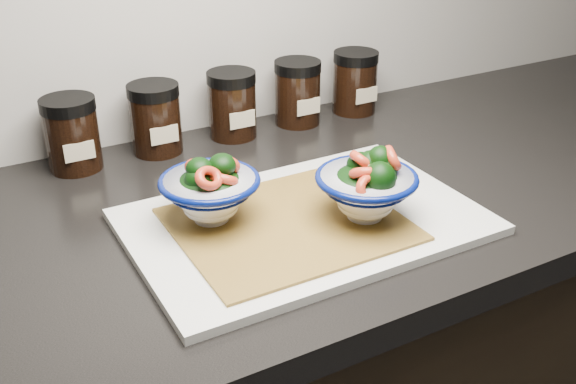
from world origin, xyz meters
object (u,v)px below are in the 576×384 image
spice_jar_a (72,134)px  spice_jar_e (355,82)px  spice_jar_b (155,119)px  bowl_right (367,187)px  spice_jar_d (298,92)px  spice_jar_c (232,104)px  bowl_left (210,191)px  cutting_board (304,222)px

spice_jar_a → spice_jar_e: bearing=0.0°
spice_jar_b → bowl_right: bearing=-67.0°
spice_jar_d → spice_jar_b: bearing=180.0°
spice_jar_a → spice_jar_d: same height
spice_jar_a → spice_jar_c: 0.27m
spice_jar_d → bowl_left: bearing=-136.0°
bowl_right → spice_jar_e: (0.23, 0.36, -0.00)m
spice_jar_a → spice_jar_d: bearing=0.0°
bowl_right → spice_jar_d: bearing=73.8°
bowl_right → spice_jar_b: bowl_right is taller
spice_jar_c → spice_jar_d: size_ratio=1.00×
bowl_left → spice_jar_a: spice_jar_a is taller
cutting_board → spice_jar_d: spice_jar_d is taller
spice_jar_b → spice_jar_c: 0.13m
spice_jar_d → spice_jar_a: bearing=180.0°
cutting_board → spice_jar_d: size_ratio=3.98×
bowl_right → spice_jar_a: bearing=128.1°
bowl_left → spice_jar_e: size_ratio=1.15×
bowl_left → spice_jar_c: 0.32m
spice_jar_b → bowl_left: bearing=-94.8°
bowl_right → spice_jar_a: bowl_right is taller
cutting_board → spice_jar_a: size_ratio=3.98×
bowl_left → spice_jar_b: 0.28m
spice_jar_b → spice_jar_c: (0.13, 0.00, 0.00)m
bowl_left → cutting_board: bearing=-24.0°
spice_jar_c → spice_jar_d: (0.13, 0.00, 0.00)m
spice_jar_d → bowl_right: bearing=-106.2°
bowl_left → spice_jar_d: spice_jar_d is taller
bowl_left → spice_jar_e: bearing=34.1°
bowl_left → spice_jar_c: size_ratio=1.15×
cutting_board → bowl_left: 0.13m
spice_jar_a → bowl_right: bearing=-51.9°
spice_jar_a → spice_jar_b: bearing=0.0°
spice_jar_d → spice_jar_e: size_ratio=1.00×
spice_jar_a → spice_jar_d: (0.39, 0.00, 0.00)m
bowl_right → spice_jar_c: 0.37m
spice_jar_c → spice_jar_a: bearing=180.0°
bowl_left → spice_jar_d: size_ratio=1.15×
bowl_left → spice_jar_c: bearing=60.1°
spice_jar_a → spice_jar_c: size_ratio=1.00×
bowl_right → spice_jar_e: bowl_right is taller
spice_jar_c → spice_jar_e: same height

